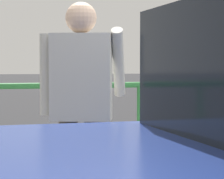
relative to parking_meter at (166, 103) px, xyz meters
The scene contains 3 objects.
parking_meter is the anchor object (origin of this frame).
pedestrian_at_meter 0.64m from the parking_meter, 158.59° to the left, with size 0.74×0.47×1.78m.
background_railing 1.67m from the parking_meter, 78.39° to the left, with size 24.06×0.06×1.12m.
Camera 1 is at (-1.75, -3.22, 1.46)m, focal length 83.08 mm.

